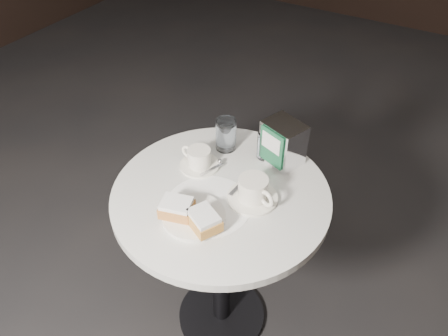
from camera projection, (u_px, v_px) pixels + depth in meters
ground at (222, 316)px, 1.88m from camera, size 7.00×7.00×0.00m
cafe_table at (221, 233)px, 1.52m from camera, size 0.70×0.70×0.74m
sugar_spill at (208, 205)px, 1.34m from camera, size 0.33×0.33×0.00m
beignet_plate at (192, 215)px, 1.28m from camera, size 0.21×0.20×0.06m
coffee_cup_left at (199, 159)px, 1.46m from camera, size 0.15×0.15×0.07m
coffee_cup_right at (253, 191)px, 1.34m from camera, size 0.20×0.20×0.08m
water_glass_left at (226, 135)px, 1.52m from camera, size 0.10×0.10×0.12m
water_glass_right at (266, 145)px, 1.49m from camera, size 0.08×0.08×0.10m
napkin_dispenser at (283, 143)px, 1.46m from camera, size 0.16×0.14×0.15m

